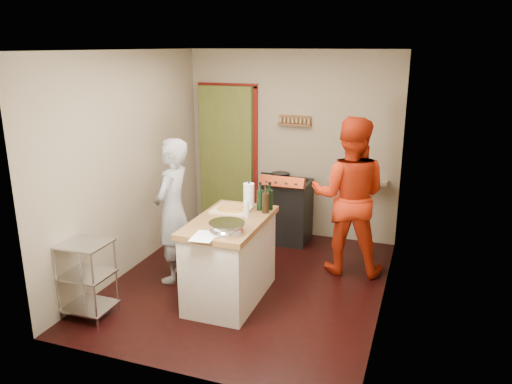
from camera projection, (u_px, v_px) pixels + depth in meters
floor at (249, 283)px, 5.78m from camera, size 3.50×3.50×0.00m
back_wall at (250, 153)px, 7.27m from camera, size 3.00×0.44×2.60m
left_wall at (129, 164)px, 5.89m from camera, size 0.04×3.50×2.60m
right_wall at (390, 187)px, 4.93m from camera, size 0.04×3.50×2.60m
ceiling at (247, 49)px, 5.04m from camera, size 3.00×3.50×0.02m
stove at (287, 210)px, 6.92m from camera, size 0.60×0.63×1.00m
wire_shelving at (87, 275)px, 4.98m from camera, size 0.48×0.40×0.80m
island at (230, 257)px, 5.31m from camera, size 0.71×1.30×1.22m
person_stripe at (173, 211)px, 5.67m from camera, size 0.44×0.63×1.67m
person_red at (349, 196)px, 5.86m from camera, size 0.97×0.79×1.88m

